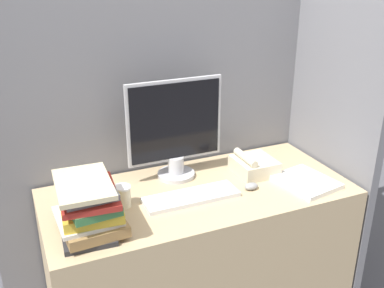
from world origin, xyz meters
TOP-DOWN VIEW (x-y plane):
  - cubicle_panel_rear at (0.00, 0.68)m, footprint 1.81×0.04m
  - cubicle_panel_right at (0.74, 0.35)m, footprint 0.04×0.70m
  - desk at (0.00, 0.32)m, footprint 1.41×0.64m
  - monitor at (-0.04, 0.50)m, footprint 0.47×0.18m
  - keyboard at (-0.06, 0.26)m, footprint 0.43×0.14m
  - mouse at (0.23, 0.24)m, footprint 0.07×0.04m
  - coffee_cup at (-0.36, 0.32)m, footprint 0.07×0.07m
  - book_stack at (-0.52, 0.19)m, footprint 0.26×0.31m
  - desk_telephone at (0.32, 0.38)m, footprint 0.19×0.20m
  - paper_pile at (0.49, 0.18)m, footprint 0.27×0.30m

SIDE VIEW (x-z plane):
  - desk at x=0.00m, z-range 0.00..0.74m
  - keyboard at x=-0.06m, z-range 0.74..0.76m
  - paper_pile at x=0.49m, z-range 0.74..0.76m
  - mouse at x=0.23m, z-range 0.74..0.77m
  - desk_telephone at x=0.32m, z-range 0.72..0.83m
  - coffee_cup at x=-0.36m, z-range 0.74..0.83m
  - book_stack at x=-0.52m, z-range 0.73..0.96m
  - cubicle_panel_rear at x=0.00m, z-range 0.00..1.78m
  - cubicle_panel_right at x=0.74m, z-range 0.00..1.78m
  - monitor at x=-0.04m, z-range 0.73..1.21m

